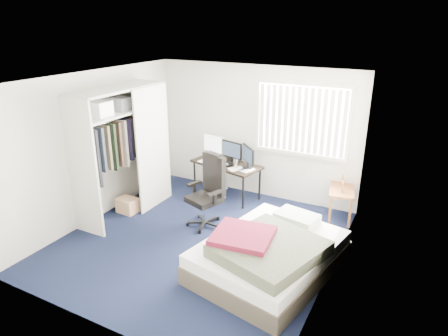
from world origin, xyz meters
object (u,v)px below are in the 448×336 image
desk (227,161)px  bed (269,254)px  office_chair (208,198)px  nightstand (342,191)px

desk → bed: (1.67, -2.01, -0.43)m
office_chair → bed: office_chair is taller
nightstand → bed: 2.17m
nightstand → bed: (-0.50, -2.11, -0.20)m
desk → nightstand: bearing=2.5°
office_chair → bed: size_ratio=0.54×
desk → bed: size_ratio=0.64×
desk → nightstand: (2.16, 0.09, -0.22)m
desk → nightstand: size_ratio=1.68×
nightstand → office_chair: bearing=-145.7°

